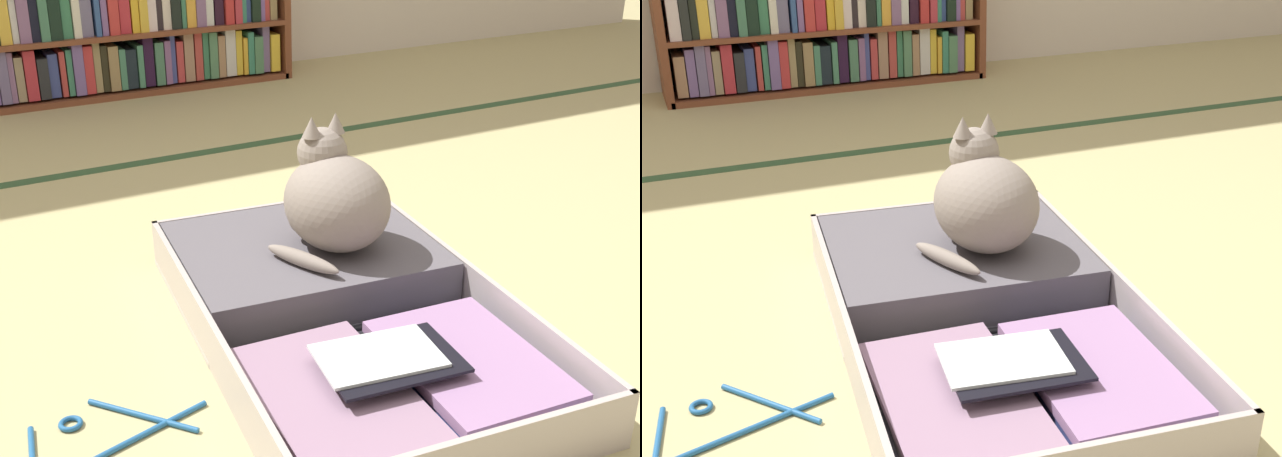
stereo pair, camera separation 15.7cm
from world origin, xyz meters
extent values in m
plane|color=tan|center=(0.00, 0.00, 0.00)|extent=(10.00, 10.00, 0.00)
cube|color=#31512F|center=(0.00, 1.34, 0.00)|extent=(4.80, 0.05, 0.00)
cube|color=brown|center=(0.19, 2.24, 0.01)|extent=(1.30, 0.27, 0.02)
cube|color=brown|center=(0.19, 2.24, 0.24)|extent=(1.27, 0.27, 0.02)
cube|color=slate|center=(-0.30, 2.24, 0.13)|extent=(0.02, 0.23, 0.19)
cube|color=gray|center=(-0.27, 2.25, 0.12)|extent=(0.03, 0.23, 0.17)
cube|color=#B32C36|center=(-0.23, 2.24, 0.13)|extent=(0.04, 0.23, 0.19)
cube|color=#232528|center=(-0.19, 2.24, 0.11)|extent=(0.04, 0.23, 0.16)
cube|color=#364383|center=(-0.15, 2.25, 0.12)|extent=(0.04, 0.23, 0.17)
cube|color=#AE3835|center=(-0.11, 2.24, 0.12)|extent=(0.02, 0.23, 0.17)
cube|color=#377A5D|center=(-0.09, 2.24, 0.12)|extent=(0.02, 0.23, 0.18)
cube|color=slate|center=(-0.05, 2.24, 0.13)|extent=(0.04, 0.23, 0.20)
cube|color=#BE3134|center=(-0.01, 2.24, 0.13)|extent=(0.04, 0.23, 0.19)
cube|color=#968458|center=(0.02, 2.25, 0.13)|extent=(0.03, 0.23, 0.20)
cube|color=black|center=(0.05, 2.24, 0.12)|extent=(0.02, 0.23, 0.18)
cube|color=#92794E|center=(0.09, 2.24, 0.12)|extent=(0.04, 0.23, 0.18)
cube|color=#3F7B5D|center=(0.12, 2.24, 0.11)|extent=(0.02, 0.23, 0.16)
cube|color=black|center=(0.16, 2.24, 0.11)|extent=(0.04, 0.23, 0.16)
cube|color=#417C5E|center=(0.19, 2.24, 0.12)|extent=(0.02, 0.23, 0.17)
cube|color=#27132F|center=(0.23, 2.25, 0.13)|extent=(0.04, 0.23, 0.19)
cube|color=#417256|center=(0.27, 2.24, 0.12)|extent=(0.04, 0.23, 0.17)
cube|color=slate|center=(0.31, 2.24, 0.12)|extent=(0.03, 0.23, 0.18)
cube|color=#3E478E|center=(0.33, 2.25, 0.13)|extent=(0.02, 0.23, 0.20)
cube|color=#B7393C|center=(0.36, 2.25, 0.12)|extent=(0.03, 0.23, 0.17)
cube|color=#9D775D|center=(0.40, 2.25, 0.13)|extent=(0.04, 0.23, 0.20)
cube|color=#AB3D37|center=(0.44, 2.25, 0.13)|extent=(0.03, 0.23, 0.20)
cube|color=#347350|center=(0.48, 2.25, 0.13)|extent=(0.02, 0.23, 0.20)
cube|color=#497B56|center=(0.51, 2.24, 0.13)|extent=(0.04, 0.23, 0.19)
cube|color=#A07956|center=(0.54, 2.25, 0.12)|extent=(0.03, 0.23, 0.17)
cube|color=silver|center=(0.59, 2.25, 0.13)|extent=(0.04, 0.23, 0.20)
cube|color=gold|center=(0.63, 2.25, 0.13)|extent=(0.03, 0.23, 0.19)
cube|color=gold|center=(0.65, 2.25, 0.11)|extent=(0.02, 0.23, 0.15)
cube|color=#357D62|center=(0.68, 2.24, 0.12)|extent=(0.03, 0.23, 0.18)
cube|color=#477853|center=(0.71, 2.24, 0.11)|extent=(0.04, 0.23, 0.16)
cube|color=slate|center=(0.75, 2.25, 0.13)|extent=(0.03, 0.23, 0.20)
cube|color=gold|center=(0.79, 2.24, 0.11)|extent=(0.04, 0.23, 0.16)
cube|color=silver|center=(-0.26, 2.25, 0.34)|extent=(0.02, 0.23, 0.18)
cube|color=slate|center=(-0.23, 2.24, 0.34)|extent=(0.04, 0.23, 0.18)
cube|color=black|center=(-0.19, 2.24, 0.35)|extent=(0.03, 0.23, 0.19)
cube|color=#3F7458|center=(-0.16, 2.23, 0.35)|extent=(0.03, 0.23, 0.20)
cube|color=black|center=(-0.12, 2.24, 0.35)|extent=(0.04, 0.23, 0.19)
cube|color=#397D57|center=(-0.07, 2.25, 0.34)|extent=(0.04, 0.23, 0.18)
cube|color=silver|center=(-0.04, 2.24, 0.33)|extent=(0.03, 0.23, 0.16)
cube|color=slate|center=(0.00, 2.25, 0.34)|extent=(0.04, 0.23, 0.19)
cube|color=#31528D|center=(0.04, 2.24, 0.35)|extent=(0.02, 0.23, 0.20)
cube|color=#7B5A96|center=(0.07, 2.24, 0.33)|extent=(0.02, 0.23, 0.16)
cube|color=red|center=(0.10, 2.24, 0.35)|extent=(0.04, 0.23, 0.19)
cube|color=#B92D37|center=(0.15, 2.25, 0.33)|extent=(0.04, 0.23, 0.16)
cube|color=gold|center=(0.19, 2.24, 0.33)|extent=(0.03, 0.23, 0.16)
cube|color=gold|center=(0.22, 2.24, 0.33)|extent=(0.03, 0.23, 0.16)
cube|color=silver|center=(0.26, 2.24, 0.35)|extent=(0.03, 0.23, 0.19)
cube|color=#282124|center=(0.29, 2.25, 0.34)|extent=(0.02, 0.23, 0.18)
cube|color=beige|center=(0.32, 2.25, 0.33)|extent=(0.03, 0.23, 0.16)
cube|color=black|center=(0.36, 2.24, 0.34)|extent=(0.04, 0.23, 0.18)
cube|color=#377354|center=(0.39, 2.24, 0.35)|extent=(0.02, 0.23, 0.19)
cube|color=gold|center=(0.42, 2.25, 0.34)|extent=(0.04, 0.23, 0.17)
cube|color=silver|center=(0.50, 2.25, 0.34)|extent=(0.03, 0.23, 0.17)
cube|color=black|center=(0.54, 2.25, 0.33)|extent=(0.04, 0.23, 0.16)
cube|color=#BA2D2C|center=(0.58, 2.24, 0.33)|extent=(0.04, 0.23, 0.16)
cube|color=#B0313D|center=(0.62, 2.24, 0.33)|extent=(0.03, 0.23, 0.16)
cube|color=#BAAEAA|center=(-0.05, -0.11, 0.01)|extent=(0.62, 0.54, 0.01)
cube|color=#BAAEAA|center=(-0.33, -0.08, 0.05)|extent=(0.07, 0.48, 0.11)
cube|color=#BAAEAA|center=(0.22, -0.14, 0.05)|extent=(0.07, 0.48, 0.11)
cube|color=#484854|center=(-0.05, -0.11, 0.02)|extent=(0.59, 0.51, 0.01)
cube|color=#BAAEAA|center=(0.00, 0.36, 0.01)|extent=(0.62, 0.54, 0.01)
cube|color=#BAAEAA|center=(0.03, 0.60, 0.05)|extent=(0.57, 0.08, 0.11)
cube|color=#BAAEAA|center=(-0.28, 0.40, 0.05)|extent=(0.07, 0.48, 0.11)
cube|color=#BAAEAA|center=(0.28, 0.33, 0.05)|extent=(0.07, 0.48, 0.11)
cube|color=#484854|center=(0.00, 0.36, 0.02)|extent=(0.59, 0.51, 0.01)
cylinder|color=black|center=(-0.03, 0.13, 0.02)|extent=(0.55, 0.08, 0.02)
cube|color=slate|center=(-0.18, -0.10, 0.03)|extent=(0.28, 0.37, 0.02)
cube|color=tan|center=(-0.18, -0.09, 0.05)|extent=(0.27, 0.41, 0.02)
cube|color=gray|center=(-0.19, -0.10, 0.06)|extent=(0.27, 0.40, 0.01)
cube|color=#957099|center=(0.08, -0.14, 0.03)|extent=(0.27, 0.41, 0.01)
cube|color=navy|center=(0.08, -0.13, 0.04)|extent=(0.29, 0.42, 0.02)
cube|color=#9D75A3|center=(0.07, -0.13, 0.06)|extent=(0.27, 0.38, 0.02)
cube|color=white|center=(-0.09, -0.08, 0.10)|extent=(0.23, 0.17, 0.01)
cube|color=black|center=(-0.08, -0.10, 0.09)|extent=(0.25, 0.19, 0.01)
cube|color=#5B575E|center=(0.00, 0.36, 0.06)|extent=(0.58, 0.50, 0.10)
torus|color=white|center=(-0.01, 0.34, 0.10)|extent=(0.12, 0.12, 0.01)
cylinder|color=black|center=(-0.13, 0.60, 0.05)|extent=(0.02, 0.02, 0.10)
cylinder|color=black|center=(0.18, 0.57, 0.05)|extent=(0.02, 0.02, 0.10)
cube|color=red|center=(0.04, -0.35, 0.04)|extent=(0.04, 0.01, 0.03)
ellipsoid|color=gray|center=(0.05, 0.31, 0.21)|extent=(0.23, 0.27, 0.20)
ellipsoid|color=gray|center=(0.05, 0.38, 0.16)|extent=(0.16, 0.10, 0.11)
sphere|color=gray|center=(0.05, 0.37, 0.31)|extent=(0.11, 0.11, 0.11)
cone|color=gray|center=(0.08, 0.36, 0.37)|extent=(0.04, 0.04, 0.04)
cone|color=gray|center=(0.02, 0.36, 0.37)|extent=(0.04, 0.04, 0.04)
sphere|color=yellow|center=(0.06, 0.41, 0.31)|extent=(0.02, 0.02, 0.02)
sphere|color=yellow|center=(0.03, 0.41, 0.31)|extent=(0.02, 0.02, 0.02)
ellipsoid|color=gray|center=(-0.06, 0.26, 0.13)|extent=(0.10, 0.19, 0.03)
cylinder|color=#205C96|center=(-0.55, 0.01, 0.01)|extent=(0.38, 0.11, 0.01)
cylinder|color=#205C96|center=(-0.46, 0.07, 0.01)|extent=(0.15, 0.17, 0.01)
torus|color=#205C96|center=(-0.58, 0.11, 0.01)|extent=(0.05, 0.05, 0.01)
camera|label=1|loc=(-0.75, -1.08, 0.87)|focal=46.25mm
camera|label=2|loc=(-0.61, -1.15, 0.87)|focal=46.25mm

